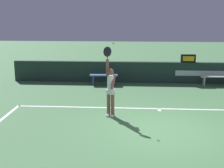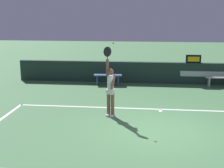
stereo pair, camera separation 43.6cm
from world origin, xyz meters
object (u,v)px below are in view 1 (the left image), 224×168
at_px(courtside_bench_near, 104,77).
at_px(speed_display, 188,58).
at_px(courtside_bench_far, 216,78).
at_px(tennis_player, 110,88).
at_px(tennis_ball, 113,43).

bearing_deg(courtside_bench_near, speed_display, 10.65).
bearing_deg(courtside_bench_near, courtside_bench_far, 2.14).
height_order(tennis_player, courtside_bench_near, tennis_player).
xyz_separation_m(speed_display, courtside_bench_near, (-4.17, -0.78, -0.87)).
bearing_deg(courtside_bench_far, tennis_player, -133.93).
bearing_deg(tennis_player, courtside_bench_far, 46.07).
relative_size(courtside_bench_near, courtside_bench_far, 0.93).
height_order(courtside_bench_near, courtside_bench_far, courtside_bench_near).
distance_m(tennis_player, tennis_ball, 1.53).
distance_m(courtside_bench_near, courtside_bench_far, 5.45).
xyz_separation_m(courtside_bench_near, courtside_bench_far, (5.45, 0.20, -0.01)).
bearing_deg(tennis_player, speed_display, 57.72).
distance_m(tennis_ball, courtside_bench_near, 5.27).
height_order(tennis_ball, courtside_bench_far, tennis_ball).
height_order(speed_display, courtside_bench_far, speed_display).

